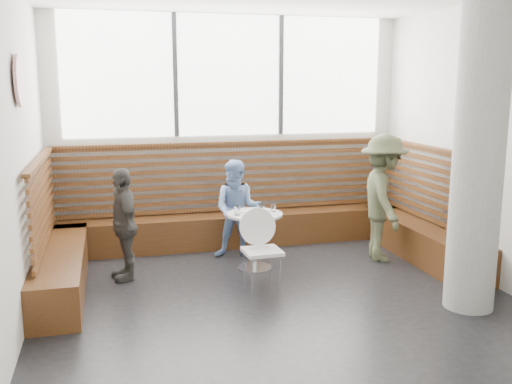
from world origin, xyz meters
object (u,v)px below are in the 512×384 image
object	(u,v)px
concrete_column	(479,153)
adult_man	(383,198)
cafe_chair	(261,242)
child_left	(124,224)
cafe_table	(255,229)
child_back	(238,209)

from	to	relation	value
concrete_column	adult_man	world-z (taller)	concrete_column
cafe_chair	child_left	world-z (taller)	child_left
concrete_column	adult_man	distance (m)	1.87
cafe_table	child_back	bearing A→B (deg)	101.09
cafe_chair	child_back	xyz separation A→B (m)	(-0.00, 1.14, 0.13)
cafe_table	adult_man	xyz separation A→B (m)	(1.70, -0.05, 0.31)
concrete_column	child_left	distance (m)	3.95
cafe_table	child_left	world-z (taller)	child_left
cafe_chair	child_back	bearing A→B (deg)	87.63
cafe_table	cafe_chair	distance (m)	0.64
adult_man	child_left	bearing A→B (deg)	101.28
cafe_table	cafe_chair	size ratio (longest dim) A/B	0.80
adult_man	child_left	xyz separation A→B (m)	(-3.26, 0.09, -0.16)
cafe_chair	child_left	xyz separation A→B (m)	(-1.47, 0.68, 0.14)
cafe_table	concrete_column	bearing A→B (deg)	-43.60
concrete_column	cafe_table	size ratio (longest dim) A/B	4.52
cafe_table	child_left	size ratio (longest dim) A/B	0.54
child_back	adult_man	bearing A→B (deg)	3.31
adult_man	child_back	bearing A→B (deg)	85.87
child_back	child_left	size ratio (longest dim) A/B	0.99
child_back	cafe_table	bearing A→B (deg)	-58.53
concrete_column	adult_man	size ratio (longest dim) A/B	1.95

